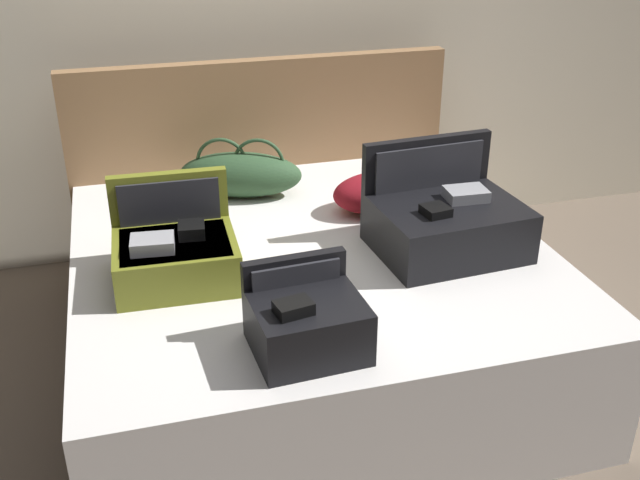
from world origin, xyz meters
TOP-DOWN VIEW (x-y plane):
  - ground_plane at (0.00, 0.00)m, footprint 12.00×12.00m
  - bed at (0.00, 0.40)m, footprint 1.83×1.81m
  - headboard at (0.00, 1.34)m, footprint 1.87×0.08m
  - hard_case_large at (0.50, 0.25)m, footprint 0.58×0.48m
  - hard_case_medium at (-0.53, 0.30)m, footprint 0.45×0.40m
  - hard_case_small at (-0.19, -0.27)m, footprint 0.35×0.32m
  - duffel_bag at (-0.17, 1.00)m, footprint 0.60×0.39m
  - pillow_near_headboard at (0.38, 0.67)m, footprint 0.43×0.27m

SIDE VIEW (x-z plane):
  - ground_plane at x=0.00m, z-range 0.00..0.00m
  - bed at x=0.00m, z-range 0.00..0.53m
  - headboard at x=0.00m, z-range 0.00..1.07m
  - pillow_near_headboard at x=0.38m, z-range 0.53..0.71m
  - hard_case_small at x=-0.19m, z-range 0.50..0.77m
  - duffel_bag at x=-0.17m, z-range 0.50..0.78m
  - hard_case_medium at x=-0.53m, z-range 0.46..0.81m
  - hard_case_large at x=0.50m, z-range 0.46..0.86m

